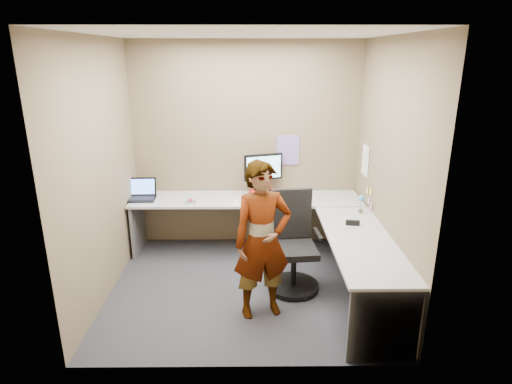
{
  "coord_description": "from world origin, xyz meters",
  "views": [
    {
      "loc": [
        0.08,
        -4.28,
        2.52
      ],
      "look_at": [
        0.12,
        0.25,
        1.05
      ],
      "focal_mm": 30.0,
      "sensor_mm": 36.0,
      "label": 1
    }
  ],
  "objects_px": {
    "desk": "(283,226)",
    "monitor": "(263,169)",
    "person": "(262,241)",
    "office_chair": "(293,250)"
  },
  "relations": [
    {
      "from": "monitor",
      "to": "person",
      "type": "xyz_separation_m",
      "value": [
        -0.05,
        -1.6,
        -0.29
      ]
    },
    {
      "from": "desk",
      "to": "monitor",
      "type": "height_order",
      "value": "monitor"
    },
    {
      "from": "office_chair",
      "to": "desk",
      "type": "bearing_deg",
      "value": 98.18
    },
    {
      "from": "monitor",
      "to": "person",
      "type": "bearing_deg",
      "value": -109.19
    },
    {
      "from": "desk",
      "to": "monitor",
      "type": "relative_size",
      "value": 5.91
    },
    {
      "from": "office_chair",
      "to": "person",
      "type": "distance_m",
      "value": 0.71
    },
    {
      "from": "desk",
      "to": "office_chair",
      "type": "height_order",
      "value": "office_chair"
    },
    {
      "from": "desk",
      "to": "monitor",
      "type": "bearing_deg",
      "value": 106.63
    },
    {
      "from": "monitor",
      "to": "office_chair",
      "type": "distance_m",
      "value": 1.3
    },
    {
      "from": "monitor",
      "to": "person",
      "type": "relative_size",
      "value": 0.32
    }
  ]
}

